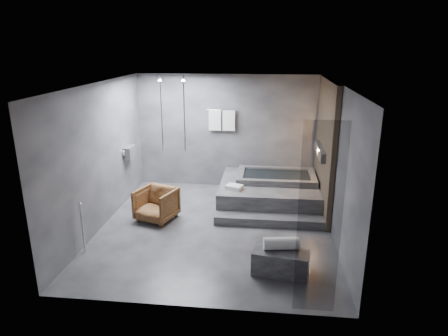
# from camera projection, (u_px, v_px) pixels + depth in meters

# --- Properties ---
(room) EXTENTS (5.00, 5.04, 2.82)m
(room) POSITION_uv_depth(u_px,v_px,m) (237.00, 140.00, 7.58)
(room) COLOR #2C2C2E
(room) RESTS_ON ground
(tub_deck) EXTENTS (2.20, 2.00, 0.50)m
(tub_deck) POSITION_uv_depth(u_px,v_px,m) (269.00, 192.00, 9.10)
(tub_deck) COLOR #313133
(tub_deck) RESTS_ON ground
(tub_step) EXTENTS (2.20, 0.36, 0.18)m
(tub_step) POSITION_uv_depth(u_px,v_px,m) (269.00, 220.00, 8.03)
(tub_step) COLOR #313133
(tub_step) RESTS_ON ground
(concrete_bench) EXTENTS (0.94, 0.61, 0.39)m
(concrete_bench) POSITION_uv_depth(u_px,v_px,m) (281.00, 261.00, 6.32)
(concrete_bench) COLOR #2F2F31
(concrete_bench) RESTS_ON ground
(driftwood_chair) EXTENTS (0.92, 0.93, 0.67)m
(driftwood_chair) POSITION_uv_depth(u_px,v_px,m) (156.00, 204.00, 8.19)
(driftwood_chair) COLOR #3F230F
(driftwood_chair) RESTS_ON ground
(rolled_towel) EXTENTS (0.57, 0.27, 0.20)m
(rolled_towel) POSITION_uv_depth(u_px,v_px,m) (281.00, 243.00, 6.27)
(rolled_towel) COLOR white
(rolled_towel) RESTS_ON concrete_bench
(deck_towel) EXTENTS (0.40, 0.35, 0.09)m
(deck_towel) POSITION_uv_depth(u_px,v_px,m) (234.00, 187.00, 8.56)
(deck_towel) COLOR silver
(deck_towel) RESTS_ON tub_deck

